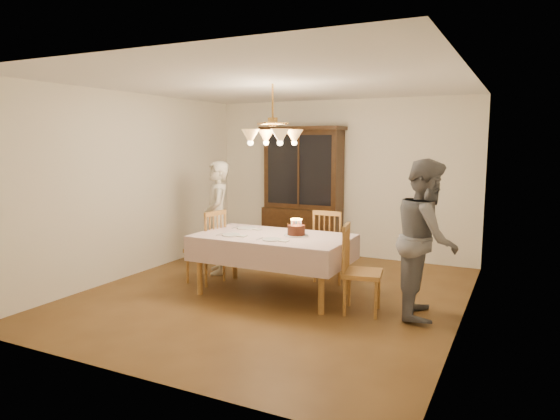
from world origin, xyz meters
The scene contains 14 objects.
ground centered at (0.00, 0.00, 0.00)m, with size 5.00×5.00×0.00m, color brown.
room_shell centered at (0.00, 0.00, 1.58)m, with size 5.00×5.00×5.00m.
dining_table centered at (0.00, 0.00, 0.68)m, with size 1.90×1.10×0.76m.
china_hutch centered at (-0.59, 2.25, 1.04)m, with size 1.38×0.54×2.16m.
chair_far_side centered at (0.45, 0.89, 0.44)m, with size 0.45×0.43×1.00m.
chair_left_end centered at (-1.06, 0.08, 0.45)m, with size 0.48×0.50×1.00m.
chair_right_end centered at (1.20, -0.16, 0.44)m, with size 0.49×0.51×1.00m.
elderly_woman centered at (-1.21, 0.58, 0.82)m, with size 0.60×0.39×1.63m, color beige.
adult_in_grey centered at (1.85, 0.07, 0.87)m, with size 0.84×0.66×1.73m, color slate.
birthday_cake centered at (0.28, 0.09, 0.82)m, with size 0.30×0.30×0.22m.
place_setting_near_left centered at (-0.44, -0.25, 0.77)m, with size 0.38×0.23×0.02m.
place_setting_near_right centered at (0.15, -0.29, 0.77)m, with size 0.37×0.23×0.02m.
place_setting_far_left centered at (-0.52, 0.26, 0.77)m, with size 0.40×0.25×0.02m.
chandelier centered at (0.00, 0.00, 1.98)m, with size 0.62×0.62×0.73m.
Camera 1 is at (2.79, -5.43, 1.91)m, focal length 32.00 mm.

